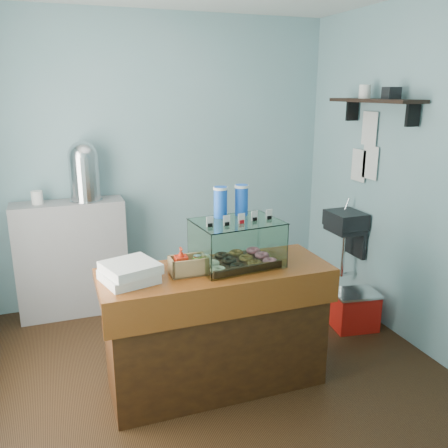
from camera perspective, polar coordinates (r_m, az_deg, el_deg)
name	(u,v)px	position (r m, az deg, el deg)	size (l,w,h in m)	color
ground	(206,365)	(3.89, -2.18, -16.59)	(3.50, 3.50, 0.00)	black
room_shell	(207,147)	(3.32, -2.10, 9.23)	(3.54, 3.04, 2.82)	#709EA4
counter	(216,327)	(3.45, -0.95, -12.31)	(1.60, 0.60, 0.90)	#45240D
back_shelf	(72,259)	(4.71, -17.79, -3.98)	(1.00, 0.32, 1.10)	gray
display_case	(235,239)	(3.33, 1.39, -1.82)	(0.62, 0.48, 0.54)	#371D10
condiment_crate	(187,264)	(3.17, -4.47, -4.87)	(0.25, 0.15, 0.19)	tan
pastry_boxes	(129,272)	(3.11, -11.30, -5.70)	(0.40, 0.40, 0.13)	white
coffee_urn	(84,170)	(4.51, -16.50, 6.28)	(0.30, 0.30, 0.55)	silver
red_cooler	(354,310)	(4.50, 15.42, -9.93)	(0.43, 0.35, 0.35)	red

